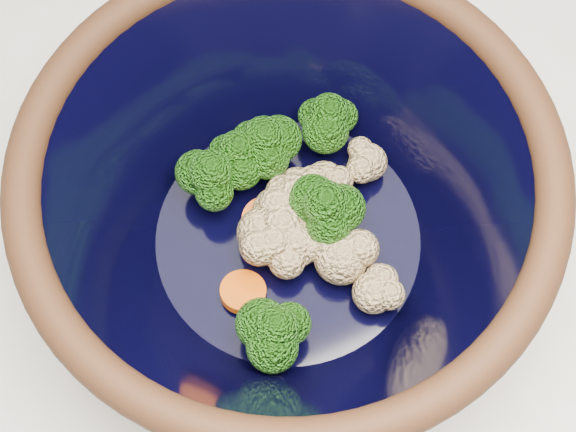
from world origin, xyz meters
TOP-DOWN VIEW (x-y plane):
  - ground at (0.00, 0.00)m, footprint 3.00×3.00m
  - counter at (0.00, 0.00)m, footprint 1.20×1.20m
  - mixing_bowl at (-0.07, -0.03)m, footprint 0.31×0.31m
  - vegetable_pile at (-0.06, -0.02)m, footprint 0.14×0.16m

SIDE VIEW (x-z plane):
  - ground at x=0.00m, z-range 0.00..0.00m
  - counter at x=0.00m, z-range 0.00..0.90m
  - vegetable_pile at x=-0.06m, z-range 0.93..0.98m
  - mixing_bowl at x=-0.07m, z-range 0.91..1.04m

